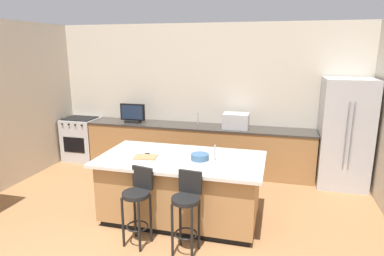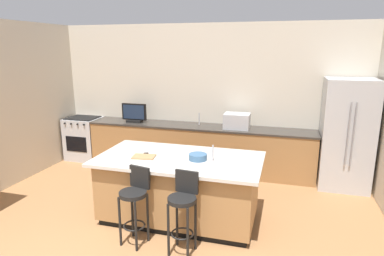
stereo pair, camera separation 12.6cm
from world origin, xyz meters
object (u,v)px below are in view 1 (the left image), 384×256
Objects in this scene: kitchen_island at (181,188)px; tv_monitor at (133,114)px; bar_stool_left at (138,200)px; fruit_bowl at (200,157)px; range_oven at (82,139)px; cutting_board at (145,157)px; cell_phone at (147,155)px; bar_stool_right at (187,206)px; refrigerator at (344,133)px; microwave at (236,121)px; tv_remote at (200,159)px.

tv_monitor is at bearing 129.71° from kitchen_island.
fruit_bowl reaches higher than bar_stool_left.
fruit_bowl is (3.14, -2.00, 0.50)m from range_oven.
bar_stool_left reaches higher than cutting_board.
range_oven is 3.71m from bar_stool_left.
range_oven is 3.12m from cell_phone.
tv_monitor is (1.26, -0.05, 0.63)m from range_oven.
cutting_board is at bearing 146.62° from bar_stool_right.
refrigerator is at bearing 41.93° from fruit_bowl.
bar_stool_right is (0.29, -0.76, 0.13)m from kitchen_island.
microwave is at bearing 1.41° from tv_monitor.
refrigerator is 1.92× the size of bar_stool_right.
bar_stool_right reaches higher than cell_phone.
tv_monitor is at bearing 133.90° from fruit_bowl.
fruit_bowl is 0.76m from cutting_board.
bar_stool_left is 0.82m from cell_phone.
refrigerator reaches higher than range_oven.
cutting_board is at bearing -133.04° from tv_remote.
refrigerator is at bearing 9.26° from cell_phone.
bar_stool_left is at bearing -130.83° from fruit_bowl.
fruit_bowl is at bearing 97.23° from bar_stool_right.
refrigerator reaches higher than kitchen_island.
bar_stool_right is at bearing 10.32° from bar_stool_left.
refrigerator reaches higher than cutting_board.
bar_stool_left is at bearing -77.26° from cutting_board.
microwave is 2.88m from bar_stool_left.
fruit_bowl is at bearing 61.43° from bar_stool_left.
range_oven is at bearing 144.94° from bar_stool_right.
refrigerator is at bearing 35.01° from cutting_board.
range_oven is 1.79× the size of tv_monitor.
range_oven is 5.50× the size of tv_remote.
fruit_bowl is at bearing -46.10° from tv_monitor.
kitchen_island is at bearing 117.09° from bar_stool_right.
kitchen_island is 0.67m from cell_phone.
tv_remote is at bearing -25.87° from cell_phone.
tv_remote is at bearing -46.20° from tv_monitor.
microwave reaches higher than cell_phone.
microwave is 3.20× the size of cell_phone.
range_oven is 3.21m from cutting_board.
bar_stool_left is 6.54× the size of cell_phone.
tv_remote is (-0.23, -2.01, -0.12)m from microwave.
tv_remote is (-0.01, 0.72, 0.33)m from bar_stool_right.
tv_monitor is at bearing 179.61° from refrigerator.
cell_phone is at bearing 98.96° from cutting_board.
refrigerator reaches higher than bar_stool_right.
cell_phone is (2.37, -1.99, 0.46)m from range_oven.
tv_monitor is 1.70× the size of cutting_board.
bar_stool_right is at bearing -88.64° from fruit_bowl.
cell_phone is (1.10, -1.93, -0.17)m from tv_monitor.
range_oven is at bearing 177.70° from tv_monitor.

